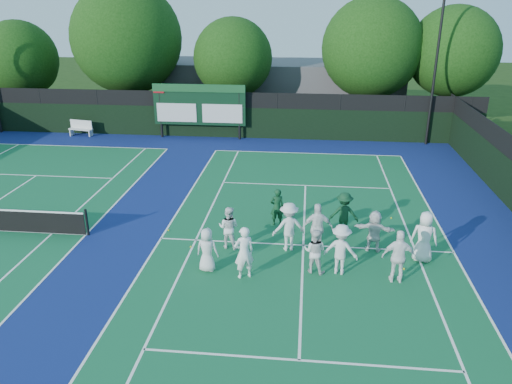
# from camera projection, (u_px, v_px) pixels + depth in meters

# --- Properties ---
(ground) EXTENTS (120.00, 120.00, 0.00)m
(ground) POSITION_uv_depth(u_px,v_px,m) (303.00, 258.00, 17.81)
(ground) COLOR #1A320D
(ground) RESTS_ON ground
(court_apron) EXTENTS (34.00, 32.00, 0.01)m
(court_apron) POSITION_uv_depth(u_px,v_px,m) (148.00, 238.00, 19.32)
(court_apron) COLOR navy
(court_apron) RESTS_ON ground
(near_court) EXTENTS (11.05, 23.85, 0.01)m
(near_court) POSITION_uv_depth(u_px,v_px,m) (303.00, 245.00, 18.73)
(near_court) COLOR #135C34
(near_court) RESTS_ON ground
(back_fence) EXTENTS (34.00, 0.08, 3.00)m
(back_fence) POSITION_uv_depth(u_px,v_px,m) (216.00, 117.00, 32.71)
(back_fence) COLOR black
(back_fence) RESTS_ON ground
(scoreboard) EXTENTS (6.00, 0.21, 3.55)m
(scoreboard) POSITION_uv_depth(u_px,v_px,m) (199.00, 105.00, 32.12)
(scoreboard) COLOR black
(scoreboard) RESTS_ON ground
(clubhouse) EXTENTS (18.00, 6.00, 4.00)m
(clubhouse) POSITION_uv_depth(u_px,v_px,m) (284.00, 88.00, 39.49)
(clubhouse) COLOR #535358
(clubhouse) RESTS_ON ground
(light_pole_right) EXTENTS (1.20, 0.30, 10.12)m
(light_pole_right) POSITION_uv_depth(u_px,v_px,m) (439.00, 41.00, 29.31)
(light_pole_right) COLOR black
(light_pole_right) RESTS_ON ground
(bench) EXTENTS (1.72, 0.78, 1.05)m
(bench) POSITION_uv_depth(u_px,v_px,m) (81.00, 127.00, 33.31)
(bench) COLOR silver
(bench) RESTS_ON ground
(tree_a) EXTENTS (5.51, 5.51, 7.24)m
(tree_a) POSITION_uv_depth(u_px,v_px,m) (22.00, 61.00, 36.39)
(tree_a) COLOR black
(tree_a) RESTS_ON ground
(tree_b) EXTENTS (7.69, 7.69, 9.84)m
(tree_b) POSITION_uv_depth(u_px,v_px,m) (129.00, 41.00, 35.05)
(tree_b) COLOR black
(tree_b) RESTS_ON ground
(tree_c) EXTENTS (5.48, 5.48, 7.50)m
(tree_c) POSITION_uv_depth(u_px,v_px,m) (235.00, 60.00, 34.75)
(tree_c) COLOR black
(tree_c) RESTS_ON ground
(tree_d) EXTENTS (6.73, 6.73, 8.87)m
(tree_d) POSITION_uv_depth(u_px,v_px,m) (374.00, 50.00, 33.57)
(tree_d) COLOR black
(tree_d) RESTS_ON ground
(tree_e) EXTENTS (5.96, 5.96, 8.31)m
(tree_e) POSITION_uv_depth(u_px,v_px,m) (455.00, 54.00, 33.11)
(tree_e) COLOR black
(tree_e) RESTS_ON ground
(tennis_ball_0) EXTENTS (0.07, 0.07, 0.07)m
(tennis_ball_0) POSITION_uv_depth(u_px,v_px,m) (191.00, 247.00, 18.58)
(tennis_ball_0) COLOR gold
(tennis_ball_0) RESTS_ON ground
(tennis_ball_1) EXTENTS (0.07, 0.07, 0.07)m
(tennis_ball_1) POSITION_uv_depth(u_px,v_px,m) (391.00, 218.00, 20.98)
(tennis_ball_1) COLOR gold
(tennis_ball_1) RESTS_ON ground
(tennis_ball_2) EXTENTS (0.07, 0.07, 0.07)m
(tennis_ball_2) POSITION_uv_depth(u_px,v_px,m) (404.00, 269.00, 17.06)
(tennis_ball_2) COLOR gold
(tennis_ball_2) RESTS_ON ground
(tennis_ball_3) EXTENTS (0.07, 0.07, 0.07)m
(tennis_ball_3) POSITION_uv_depth(u_px,v_px,m) (168.00, 230.00, 19.88)
(tennis_ball_3) COLOR gold
(tennis_ball_3) RESTS_ON ground
(tennis_ball_4) EXTENTS (0.07, 0.07, 0.07)m
(tennis_ball_4) POSITION_uv_depth(u_px,v_px,m) (337.00, 229.00, 20.01)
(tennis_ball_4) COLOR gold
(tennis_ball_4) RESTS_ON ground
(tennis_ball_5) EXTENTS (0.07, 0.07, 0.07)m
(tennis_ball_5) POSITION_uv_depth(u_px,v_px,m) (348.00, 233.00, 19.64)
(tennis_ball_5) COLOR gold
(tennis_ball_5) RESTS_ON ground
(player_front_0) EXTENTS (0.82, 0.60, 1.56)m
(player_front_0) POSITION_uv_depth(u_px,v_px,m) (207.00, 250.00, 16.77)
(player_front_0) COLOR silver
(player_front_0) RESTS_ON ground
(player_front_1) EXTENTS (0.79, 0.68, 1.84)m
(player_front_1) POSITION_uv_depth(u_px,v_px,m) (244.00, 253.00, 16.30)
(player_front_1) COLOR white
(player_front_1) RESTS_ON ground
(player_front_2) EXTENTS (0.89, 0.77, 1.58)m
(player_front_2) POSITION_uv_depth(u_px,v_px,m) (315.00, 251.00, 16.67)
(player_front_2) COLOR silver
(player_front_2) RESTS_ON ground
(player_front_3) EXTENTS (1.28, 0.92, 1.78)m
(player_front_3) POSITION_uv_depth(u_px,v_px,m) (341.00, 249.00, 16.57)
(player_front_3) COLOR silver
(player_front_3) RESTS_ON ground
(player_front_4) EXTENTS (1.08, 0.47, 1.84)m
(player_front_4) POSITION_uv_depth(u_px,v_px,m) (399.00, 257.00, 16.04)
(player_front_4) COLOR white
(player_front_4) RESTS_ON ground
(player_back_0) EXTENTS (0.89, 0.76, 1.62)m
(player_back_0) POSITION_uv_depth(u_px,v_px,m) (229.00, 227.00, 18.33)
(player_back_0) COLOR white
(player_back_0) RESTS_ON ground
(player_back_1) EXTENTS (1.34, 1.00, 1.85)m
(player_back_1) POSITION_uv_depth(u_px,v_px,m) (289.00, 227.00, 18.11)
(player_back_1) COLOR silver
(player_back_1) RESTS_ON ground
(player_back_2) EXTENTS (1.14, 0.58, 1.87)m
(player_back_2) POSITION_uv_depth(u_px,v_px,m) (318.00, 228.00, 18.00)
(player_back_2) COLOR white
(player_back_2) RESTS_ON ground
(player_back_3) EXTENTS (1.53, 0.73, 1.58)m
(player_back_3) POSITION_uv_depth(u_px,v_px,m) (374.00, 231.00, 18.09)
(player_back_3) COLOR silver
(player_back_3) RESTS_ON ground
(player_back_4) EXTENTS (1.03, 0.81, 1.86)m
(player_back_4) POSITION_uv_depth(u_px,v_px,m) (424.00, 237.00, 17.34)
(player_back_4) COLOR white
(player_back_4) RESTS_ON ground
(coach_left) EXTENTS (0.66, 0.53, 1.57)m
(coach_left) POSITION_uv_depth(u_px,v_px,m) (277.00, 207.00, 20.16)
(coach_left) COLOR #103C20
(coach_left) RESTS_ON ground
(coach_right) EXTENTS (1.15, 0.69, 1.75)m
(coach_right) POSITION_uv_depth(u_px,v_px,m) (344.00, 214.00, 19.32)
(coach_right) COLOR #0F381F
(coach_right) RESTS_ON ground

